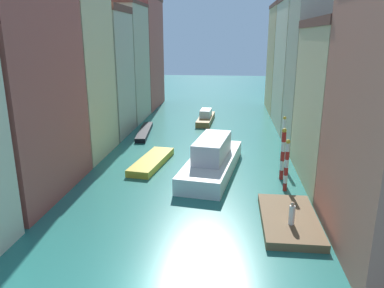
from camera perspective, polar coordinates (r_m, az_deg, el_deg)
ground_plane at (r=40.95m, az=1.36°, el=-0.16°), size 154.00×154.00×0.00m
building_left_1 at (r=29.82m, az=-27.50°, el=11.11°), size 8.05×11.21×19.59m
building_left_2 at (r=38.30m, az=-19.70°, el=14.44°), size 8.05×8.21×21.91m
building_left_3 at (r=46.12m, az=-14.88°, el=10.65°), size 8.05×7.63×14.96m
building_left_4 at (r=54.13m, az=-11.73°, el=12.15°), size 8.05×8.99×16.02m
building_left_5 at (r=64.23m, az=-8.91°, el=13.68°), size 8.05×11.90×17.82m
building_right_1 at (r=32.20m, az=24.05°, el=5.74°), size 8.05×11.21×12.91m
building_right_2 at (r=40.81m, az=20.83°, el=14.82°), size 8.05×7.26×22.51m
building_right_3 at (r=50.40m, az=17.73°, el=11.53°), size 8.05×11.58×16.16m
building_right_4 at (r=61.65m, az=15.64°, el=12.54°), size 8.05×10.72×16.41m
waterfront_dock at (r=24.99m, az=14.73°, el=-11.21°), size 3.50×6.72×0.51m
person_on_dock at (r=23.64m, az=15.15°, el=-10.37°), size 0.36×0.36×1.48m
mooring_pole_0 at (r=29.22m, az=14.36°, el=-3.13°), size 0.34×0.34×4.13m
mooring_pole_1 at (r=31.46m, az=13.82°, el=-1.43°), size 0.38×0.38×4.41m
mooring_pole_2 at (r=35.28m, az=13.87°, el=0.61°), size 0.31×0.31×4.58m
vaporetto_white at (r=32.55m, az=3.11°, el=-2.41°), size 5.36×12.05×3.15m
gondola_black at (r=45.98m, az=-7.33°, el=1.89°), size 2.10×8.71×0.55m
motorboat_0 at (r=52.02m, az=2.13°, el=4.10°), size 2.23×7.87×1.79m
motorboat_1 at (r=34.86m, az=-6.22°, el=-2.68°), size 3.12×7.68×0.62m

